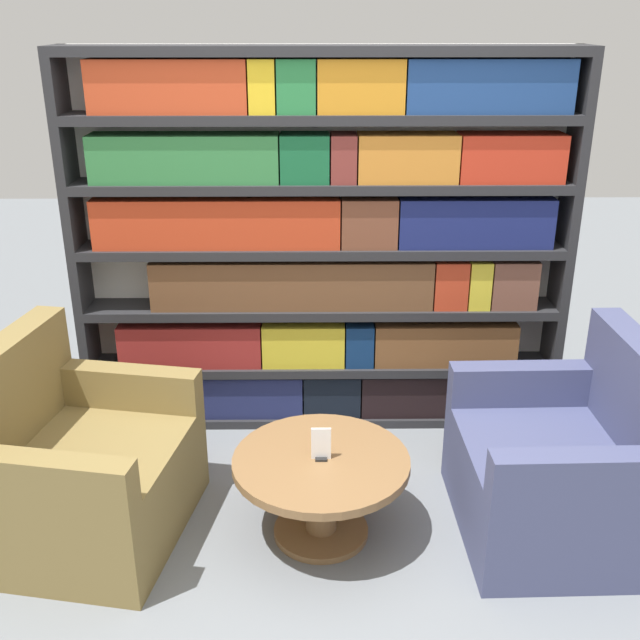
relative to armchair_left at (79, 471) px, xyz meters
name	(u,v)px	position (x,y,z in m)	size (l,w,h in m)	color
ground_plane	(325,576)	(1.10, -0.33, -0.31)	(14.00, 14.00, 0.00)	slate
bookshelf	(326,248)	(1.12, 1.04, 0.72)	(2.67, 0.30, 2.07)	silver
armchair_left	(79,471)	(0.00, 0.00, 0.00)	(0.95, 1.03, 0.91)	olive
armchair_right	(562,469)	(2.17, -0.01, 0.00)	(0.82, 0.92, 0.91)	#42476B
coffee_table	(321,480)	(1.08, -0.05, -0.02)	(0.79, 0.79, 0.40)	brown
table_sign	(321,446)	(1.08, -0.05, 0.15)	(0.09, 0.06, 0.15)	black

